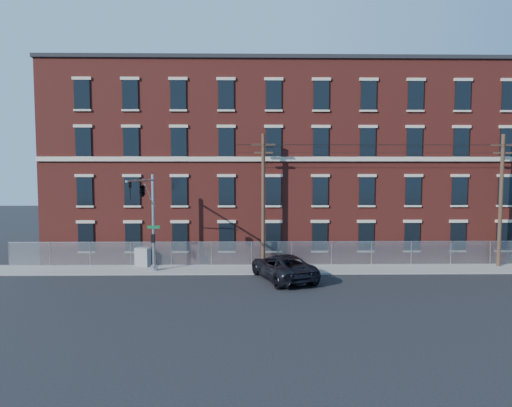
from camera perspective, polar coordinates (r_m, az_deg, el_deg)
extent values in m
plane|color=black|center=(26.83, -2.97, -11.42)|extent=(140.00, 140.00, 0.00)
cube|color=gray|center=(33.51, 18.57, -8.39)|extent=(65.00, 3.00, 0.12)
cube|color=maroon|center=(41.35, 14.65, 5.07)|extent=(55.00, 14.00, 16.00)
cube|color=black|center=(42.32, 14.86, 16.17)|extent=(55.30, 14.30, 0.30)
cube|color=#B4AA96|center=(34.59, 17.81, 5.75)|extent=(55.00, 0.18, 0.35)
cube|color=black|center=(35.54, -22.04, -4.27)|extent=(1.20, 0.10, 2.20)
cube|color=black|center=(35.22, -22.20, 1.54)|extent=(1.20, 0.10, 2.20)
cube|color=black|center=(35.28, -22.36, 7.71)|extent=(1.20, 0.10, 2.20)
cube|color=black|center=(35.72, -22.52, 13.48)|extent=(1.20, 0.10, 2.20)
cube|color=black|center=(34.39, -16.32, -4.41)|extent=(1.20, 0.10, 2.20)
cube|color=black|center=(34.06, -16.44, 1.60)|extent=(1.20, 0.10, 2.20)
cube|color=black|center=(34.12, -16.57, 7.98)|extent=(1.20, 0.10, 2.20)
cube|color=black|center=(34.57, -16.69, 13.94)|extent=(1.20, 0.10, 2.20)
cube|color=black|center=(33.60, -10.27, -4.50)|extent=(1.20, 0.10, 2.20)
cube|color=black|center=(33.27, -10.34, 1.64)|extent=(1.20, 0.10, 2.20)
cube|color=black|center=(33.33, -10.43, 8.18)|extent=(1.20, 0.10, 2.20)
cube|color=black|center=(33.79, -10.51, 14.28)|extent=(1.20, 0.10, 2.20)
cube|color=black|center=(33.20, -3.99, -4.55)|extent=(1.20, 0.10, 2.20)
cube|color=black|center=(32.86, -4.02, 1.67)|extent=(1.20, 0.10, 2.20)
cube|color=black|center=(32.93, -4.05, 8.29)|extent=(1.20, 0.10, 2.20)
cube|color=black|center=(33.39, -4.09, 14.46)|extent=(1.20, 0.10, 2.20)
cube|color=black|center=(33.21, 2.36, -4.54)|extent=(1.20, 0.10, 2.20)
cube|color=black|center=(32.87, 2.38, 1.68)|extent=(1.20, 0.10, 2.20)
cube|color=black|center=(32.93, 2.40, 8.30)|extent=(1.20, 0.10, 2.20)
cube|color=black|center=(33.39, 2.41, 14.47)|extent=(1.20, 0.10, 2.20)
cube|color=black|center=(33.61, 8.63, -4.48)|extent=(1.20, 0.10, 2.20)
cube|color=black|center=(33.28, 8.70, 1.66)|extent=(1.20, 0.10, 2.20)
cube|color=black|center=(33.34, 8.77, 8.20)|extent=(1.20, 0.10, 2.20)
cube|color=black|center=(33.80, 8.83, 14.30)|extent=(1.20, 0.10, 2.20)
cube|color=black|center=(34.41, 14.68, -4.37)|extent=(1.20, 0.10, 2.20)
cube|color=black|center=(34.08, 14.79, 1.63)|extent=(1.20, 0.10, 2.20)
cube|color=black|center=(34.14, 14.90, 8.01)|extent=(1.20, 0.10, 2.20)
cube|color=black|center=(34.59, 15.01, 13.97)|extent=(1.20, 0.10, 2.20)
cube|color=black|center=(35.56, 20.40, -4.22)|extent=(1.20, 0.10, 2.20)
cube|color=black|center=(35.24, 20.54, 1.58)|extent=(1.20, 0.10, 2.20)
cube|color=black|center=(35.31, 20.69, 7.75)|extent=(1.20, 0.10, 2.20)
cube|color=black|center=(35.74, 20.84, 13.52)|extent=(1.20, 0.10, 2.20)
cube|color=black|center=(37.05, 25.70, -4.05)|extent=(1.20, 0.10, 2.20)
cube|color=black|center=(36.74, 25.87, 1.52)|extent=(1.20, 0.10, 2.20)
cube|color=black|center=(36.80, 26.05, 7.44)|extent=(1.20, 0.10, 2.20)
cube|color=black|center=(37.22, 26.23, 12.98)|extent=(1.20, 0.10, 2.20)
cube|color=black|center=(38.82, 30.56, -3.86)|extent=(1.20, 0.10, 2.20)
cube|color=black|center=(38.53, 30.75, 1.46)|extent=(1.20, 0.10, 2.20)
cube|color=black|center=(38.59, 30.95, 7.10)|extent=(1.20, 0.10, 2.20)
cube|color=black|center=(38.98, 31.15, 12.39)|extent=(1.20, 0.10, 2.20)
cube|color=#A5A8AD|center=(34.53, 17.88, -6.39)|extent=(59.00, 0.02, 1.80)
cylinder|color=#9EA0A5|center=(34.38, 17.92, -4.91)|extent=(59.00, 0.04, 0.04)
cylinder|color=#9EA0A5|center=(37.57, -30.48, -5.92)|extent=(0.06, 0.06, 1.85)
cylinder|color=#9EA0A5|center=(36.15, -26.17, -6.15)|extent=(0.06, 0.06, 1.85)
cylinder|color=#9EA0A5|center=(34.94, -21.54, -6.35)|extent=(0.06, 0.06, 1.85)
cylinder|color=#9EA0A5|center=(33.98, -16.60, -6.53)|extent=(0.06, 0.06, 1.85)
cylinder|color=#9EA0A5|center=(33.28, -11.41, -6.66)|extent=(0.06, 0.06, 1.85)
cylinder|color=#9EA0A5|center=(32.85, -6.04, -6.74)|extent=(0.06, 0.06, 1.85)
cylinder|color=#9EA0A5|center=(32.72, -0.58, -6.76)|extent=(0.06, 0.06, 1.85)
cylinder|color=#9EA0A5|center=(32.88, 4.88, -6.72)|extent=(0.06, 0.06, 1.85)
cylinder|color=#9EA0A5|center=(33.34, 10.23, -6.63)|extent=(0.06, 0.06, 1.85)
cylinder|color=#9EA0A5|center=(34.07, 15.39, -6.48)|extent=(0.06, 0.06, 1.85)
cylinder|color=#9EA0A5|center=(35.06, 20.30, -6.29)|extent=(0.06, 0.06, 1.85)
cylinder|color=#9EA0A5|center=(36.29, 24.90, -6.07)|extent=(0.06, 0.06, 1.85)
cylinder|color=#9EA0A5|center=(37.73, 29.18, -5.83)|extent=(0.06, 0.06, 1.85)
cylinder|color=#9EA0A5|center=(31.33, -13.74, -2.55)|extent=(0.22, 0.22, 7.00)
cylinder|color=#9EA0A5|center=(31.87, -13.64, -8.45)|extent=(0.50, 0.50, 0.40)
cylinder|color=#9EA0A5|center=(27.98, -15.32, 3.02)|extent=(0.14, 6.50, 0.14)
cylinder|color=#9EA0A5|center=(30.00, -14.31, 1.18)|extent=(0.08, 2.18, 1.56)
cube|color=#0C592D|center=(31.21, -13.70, -3.13)|extent=(0.90, 0.03, 0.22)
cube|color=black|center=(31.23, -13.80, -4.61)|extent=(0.25, 0.25, 0.60)
imported|color=black|center=(25.53, -16.72, 1.67)|extent=(0.16, 0.20, 1.00)
imported|color=black|center=(28.24, -15.17, 1.91)|extent=(0.53, 2.48, 1.00)
cylinder|color=#422C21|center=(31.53, 1.00, 0.34)|extent=(0.28, 0.28, 10.00)
cube|color=#422C21|center=(31.54, 1.01, 7.98)|extent=(1.80, 0.12, 0.12)
cube|color=#422C21|center=(31.50, 1.01, 6.89)|extent=(1.40, 0.12, 0.12)
cylinder|color=#422C21|center=(36.81, 30.26, 0.32)|extent=(0.28, 0.28, 10.00)
cube|color=#422C21|center=(36.82, 30.49, 6.86)|extent=(1.80, 0.12, 0.12)
cube|color=#422C21|center=(36.79, 30.45, 5.93)|extent=(1.40, 0.12, 0.12)
cylinder|color=black|center=(36.57, 30.73, 6.87)|extent=(40.00, 0.02, 0.02)
cylinder|color=black|center=(37.08, 30.25, 6.84)|extent=(40.00, 0.02, 0.02)
cylinder|color=black|center=(36.79, 30.45, 5.93)|extent=(40.00, 0.02, 0.02)
imported|color=black|center=(28.88, 3.62, -8.55)|extent=(4.73, 6.78, 1.72)
cube|color=slate|center=(33.48, -15.10, -7.01)|extent=(1.24, 0.90, 1.40)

